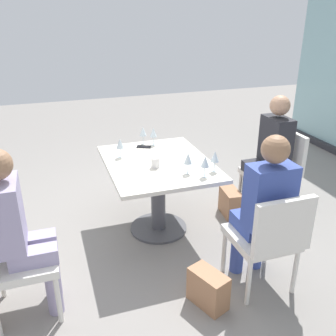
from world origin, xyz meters
The scene contains 18 objects.
ground_plane centered at (0.00, 0.00, 0.00)m, with size 12.00×12.00×0.00m, color gray.
dining_table_main centered at (0.00, 0.00, 0.54)m, with size 1.18×0.94×0.73m.
chair_far_right centered at (1.10, 0.52, 0.50)m, with size 0.50×0.46×0.87m.
chair_front_right centered at (0.73, -1.31, 0.50)m, with size 0.46×0.50×0.87m.
chair_near_window centered at (0.00, 1.31, 0.50)m, with size 0.46×0.51×0.87m.
person_far_right centered at (0.99, 0.52, 0.70)m, with size 0.39×0.34×1.26m.
person_front_right centered at (0.73, -1.20, 0.70)m, with size 0.34×0.39×1.26m.
person_near_window centered at (0.00, 1.20, 0.70)m, with size 0.34×0.39×1.26m.
wine_glass_0 centered at (-0.52, 0.00, 0.86)m, with size 0.07×0.07×0.18m.
wine_glass_1 centered at (0.37, 0.40, 0.86)m, with size 0.07×0.07×0.18m.
wine_glass_2 centered at (0.34, 0.17, 0.86)m, with size 0.07×0.07×0.18m.
wine_glass_3 centered at (-0.22, -0.30, 0.86)m, with size 0.07×0.07×0.18m.
wine_glass_4 centered at (0.45, 0.28, 0.86)m, with size 0.07×0.07×0.18m.
wine_glass_5 centered at (-0.45, 0.09, 0.86)m, with size 0.07×0.07×0.18m.
coffee_cup centered at (0.12, -0.06, 0.78)m, with size 0.08×0.08×0.09m, color white.
cell_phone_on_table centered at (-0.41, -0.02, 0.73)m, with size 0.07×0.14×0.01m, color black.
handbag_0 centered at (1.10, 0.04, 0.14)m, with size 0.30×0.16×0.28m, color #A3704C.
handbag_2 centered at (-0.03, 0.81, 0.14)m, with size 0.30×0.16×0.28m, color #A3704C.
Camera 1 is at (3.08, -0.93, 2.05)m, focal length 40.04 mm.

